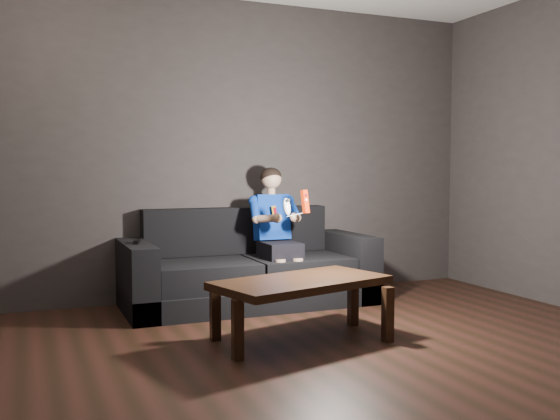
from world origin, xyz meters
name	(u,v)px	position (x,y,z in m)	size (l,w,h in m)	color
floor	(361,381)	(0.00, 0.00, 0.00)	(5.00, 5.00, 0.00)	black
back_wall	(225,149)	(0.00, 2.50, 1.35)	(5.00, 0.04, 2.70)	#332E2D
sofa	(248,273)	(0.07, 2.10, 0.27)	(2.13, 0.92, 0.82)	black
child	(276,223)	(0.32, 2.05, 0.70)	(0.45, 0.55, 1.10)	black
wii_remote_red	(305,202)	(0.40, 1.62, 0.91)	(0.06, 0.08, 0.19)	red
nunchuk_white	(287,207)	(0.24, 1.63, 0.87)	(0.08, 0.10, 0.15)	white
wii_remote_black	(137,242)	(-0.88, 2.02, 0.60)	(0.08, 0.16, 0.03)	black
coffee_table	(301,287)	(0.02, 0.86, 0.37)	(1.29, 0.88, 0.43)	black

